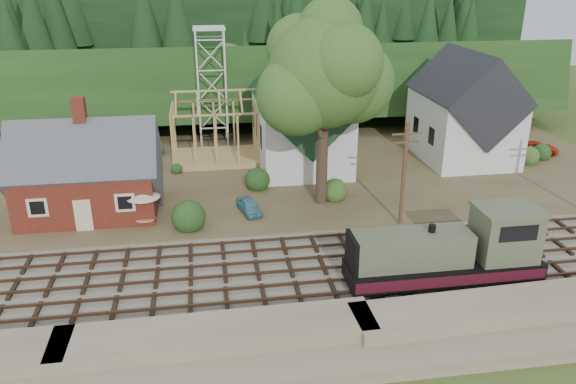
{
  "coord_description": "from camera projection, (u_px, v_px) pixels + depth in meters",
  "views": [
    {
      "loc": [
        -7.05,
        -31.01,
        18.17
      ],
      "look_at": [
        -1.33,
        6.0,
        3.0
      ],
      "focal_mm": 35.0,
      "sensor_mm": 36.0,
      "label": 1
    }
  ],
  "objects": [
    {
      "name": "railroad_bed",
      "position": [
        323.0,
        267.0,
        36.2
      ],
      "size": [
        64.0,
        11.0,
        0.16
      ],
      "primitive_type": "cube",
      "color": "#726B5B",
      "rests_on": "ground"
    },
    {
      "name": "ridge",
      "position": [
        246.0,
        88.0,
        89.35
      ],
      "size": [
        80.0,
        20.0,
        12.0
      ],
      "primitive_type": "cube",
      "color": "black",
      "rests_on": "ground"
    },
    {
      "name": "lattice_tower",
      "position": [
        210.0,
        51.0,
        57.26
      ],
      "size": [
        3.2,
        3.2,
        12.12
      ],
      "color": "silver",
      "rests_on": "village_flat"
    },
    {
      "name": "timber_frame",
      "position": [
        215.0,
        131.0,
        54.3
      ],
      "size": [
        8.2,
        6.2,
        6.99
      ],
      "color": "tan",
      "rests_on": "village_flat"
    },
    {
      "name": "locomotive",
      "position": [
        452.0,
        253.0,
        33.73
      ],
      "size": [
        11.73,
        2.93,
        4.7
      ],
      "color": "black",
      "rests_on": "railroad_bed"
    },
    {
      "name": "depot",
      "position": [
        88.0,
        176.0,
        42.83
      ],
      "size": [
        10.8,
        7.41,
        9.0
      ],
      "color": "#561913",
      "rests_on": "village_flat"
    },
    {
      "name": "hillside",
      "position": [
        257.0,
        112.0,
        74.7
      ],
      "size": [
        70.0,
        28.96,
        12.74
      ],
      "primitive_type": "cube",
      "rotation": [
        -0.17,
        0.0,
        0.0
      ],
      "color": "#1E3F19",
      "rests_on": "ground"
    },
    {
      "name": "patio_set",
      "position": [
        143.0,
        195.0,
        40.83
      ],
      "size": [
        2.44,
        2.44,
        2.72
      ],
      "color": "silver",
      "rests_on": "village_flat"
    },
    {
      "name": "farmhouse",
      "position": [
        464.0,
        113.0,
        54.36
      ],
      "size": [
        8.4,
        10.8,
        10.6
      ],
      "color": "silver",
      "rests_on": "village_flat"
    },
    {
      "name": "telegraph_pole_near",
      "position": [
        404.0,
        173.0,
        40.39
      ],
      "size": [
        2.2,
        0.28,
        8.0
      ],
      "color": "#4C331E",
      "rests_on": "ground"
    },
    {
      "name": "car_red",
      "position": [
        537.0,
        148.0,
        57.23
      ],
      "size": [
        4.67,
        3.37,
        1.18
      ],
      "primitive_type": "imported",
      "rotation": [
        0.0,
        0.0,
        1.2
      ],
      "color": "red",
      "rests_on": "village_flat"
    },
    {
      "name": "embankment",
      "position": [
        358.0,
        351.0,
        28.44
      ],
      "size": [
        64.0,
        5.0,
        1.6
      ],
      "primitive_type": "cube",
      "color": "#7F7259",
      "rests_on": "ground"
    },
    {
      "name": "ground",
      "position": [
        323.0,
        268.0,
        36.23
      ],
      "size": [
        140.0,
        140.0,
        0.0
      ],
      "primitive_type": "plane",
      "color": "#384C1E",
      "rests_on": "ground"
    },
    {
      "name": "car_blue",
      "position": [
        249.0,
        206.0,
        43.5
      ],
      "size": [
        2.05,
        3.46,
        1.11
      ],
      "primitive_type": "imported",
      "rotation": [
        0.0,
        0.0,
        0.24
      ],
      "color": "teal",
      "rests_on": "village_flat"
    },
    {
      "name": "big_tree",
      "position": [
        326.0,
        80.0,
        41.94
      ],
      "size": [
        10.9,
        8.4,
        14.7
      ],
      "color": "#38281E",
      "rests_on": "village_flat"
    },
    {
      "name": "village_flat",
      "position": [
        282.0,
        172.0,
        52.66
      ],
      "size": [
        64.0,
        26.0,
        0.3
      ],
      "primitive_type": "cube",
      "color": "brown",
      "rests_on": "ground"
    },
    {
      "name": "church",
      "position": [
        301.0,
        114.0,
        52.59
      ],
      "size": [
        8.4,
        15.17,
        13.0
      ],
      "color": "silver",
      "rests_on": "village_flat"
    }
  ]
}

